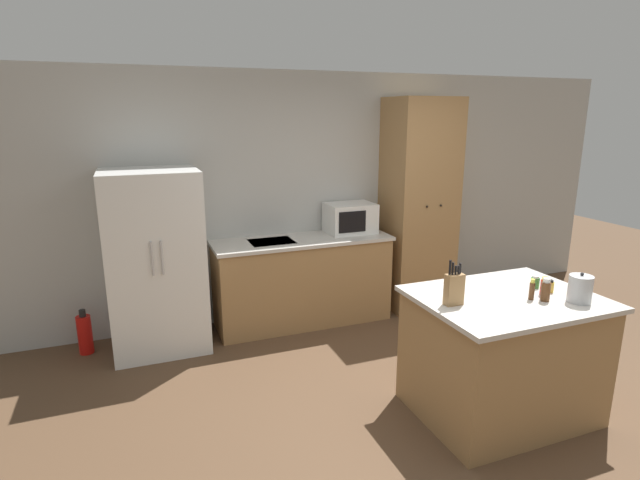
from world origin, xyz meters
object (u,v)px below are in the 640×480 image
at_px(refrigerator, 156,262).
at_px(pantry_cabinet, 418,206).
at_px(knife_block, 454,288).
at_px(spice_bottle_amber_oil, 535,282).
at_px(spice_bottle_pale_salt, 545,287).
at_px(fire_extinguisher, 85,334).
at_px(microwave, 350,218).
at_px(kettle, 580,289).
at_px(spice_bottle_tall_dark, 550,286).
at_px(spice_bottle_green_herb, 532,290).
at_px(spice_bottle_short_red, 546,290).

bearing_deg(refrigerator, pantry_cabinet, 1.30).
relative_size(pantry_cabinet, knife_block, 7.37).
xyz_separation_m(pantry_cabinet, knife_block, (-1.03, -2.09, -0.14)).
distance_m(spice_bottle_amber_oil, spice_bottle_pale_salt, 0.15).
xyz_separation_m(knife_block, fire_extinguisher, (-2.48, 2.13, -0.84)).
distance_m(microwave, fire_extinguisher, 2.84).
xyz_separation_m(spice_bottle_pale_salt, kettle, (0.12, -0.19, 0.03)).
bearing_deg(kettle, spice_bottle_pale_salt, 121.37).
height_order(spice_bottle_tall_dark, spice_bottle_green_herb, spice_bottle_green_herb).
height_order(refrigerator, kettle, refrigerator).
xyz_separation_m(pantry_cabinet, fire_extinguisher, (-3.51, 0.04, -0.98)).
bearing_deg(spice_bottle_tall_dark, knife_block, 176.63).
relative_size(knife_block, spice_bottle_green_herb, 2.13).
height_order(spice_bottle_pale_salt, fire_extinguisher, spice_bottle_pale_salt).
distance_m(spice_bottle_amber_oil, spice_bottle_green_herb, 0.27).
height_order(spice_bottle_short_red, kettle, kettle).
distance_m(refrigerator, spice_bottle_pale_salt, 3.29).
height_order(pantry_cabinet, spice_bottle_amber_oil, pantry_cabinet).
height_order(spice_bottle_tall_dark, spice_bottle_short_red, spice_bottle_short_red).
distance_m(spice_bottle_short_red, fire_extinguisher, 3.96).
bearing_deg(refrigerator, microwave, 3.99).
height_order(microwave, spice_bottle_pale_salt, microwave).
bearing_deg(fire_extinguisher, knife_block, -40.68).
bearing_deg(kettle, refrigerator, 138.99).
bearing_deg(pantry_cabinet, spice_bottle_amber_oil, -97.15).
relative_size(spice_bottle_green_herb, kettle, 0.70).
relative_size(refrigerator, fire_extinguisher, 3.94).
bearing_deg(spice_bottle_short_red, spice_bottle_pale_salt, 47.53).
bearing_deg(fire_extinguisher, spice_bottle_amber_oil, -32.48).
xyz_separation_m(microwave, spice_bottle_tall_dark, (0.58, -2.22, -0.12)).
bearing_deg(microwave, knife_block, -95.82).
bearing_deg(kettle, spice_bottle_green_herb, 150.16).
relative_size(microwave, spice_bottle_tall_dark, 5.56).
bearing_deg(spice_bottle_short_red, kettle, -26.90).
xyz_separation_m(pantry_cabinet, spice_bottle_pale_salt, (-0.31, -2.17, -0.19)).
height_order(spice_bottle_pale_salt, kettle, kettle).
height_order(refrigerator, spice_bottle_green_herb, refrigerator).
distance_m(spice_bottle_tall_dark, spice_bottle_pale_salt, 0.09).
bearing_deg(microwave, pantry_cabinet, -5.49).
relative_size(kettle, fire_extinguisher, 0.50).
xyz_separation_m(kettle, fire_extinguisher, (-3.32, 2.40, -0.82)).
bearing_deg(spice_bottle_tall_dark, refrigerator, 141.49).
bearing_deg(spice_bottle_short_red, refrigerator, 138.04).
bearing_deg(spice_bottle_short_red, spice_bottle_green_herb, 142.61).
xyz_separation_m(knife_block, spice_bottle_short_red, (0.64, -0.17, -0.04)).
bearing_deg(spice_bottle_pale_salt, refrigerator, 140.18).
distance_m(refrigerator, pantry_cabinet, 2.85).
xyz_separation_m(spice_bottle_short_red, spice_bottle_amber_oil, (0.13, 0.23, -0.03)).
bearing_deg(refrigerator, knife_block, -48.28).
bearing_deg(spice_bottle_pale_salt, spice_bottle_tall_dark, 20.71).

